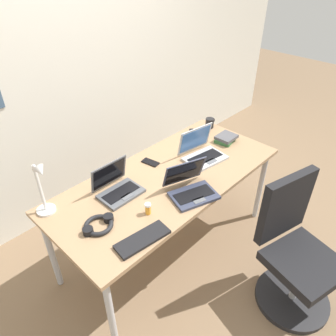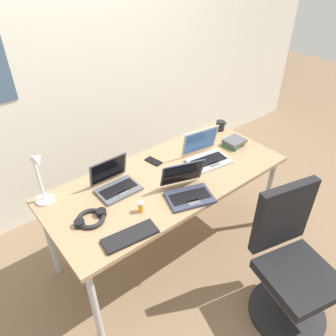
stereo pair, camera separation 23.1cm
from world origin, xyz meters
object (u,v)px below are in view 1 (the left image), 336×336
Objects in this scene: computer_mouse at (193,131)px; office_chair at (294,257)px; cell_phone at (150,162)px; pill_bottle at (148,209)px; coffee_mug at (210,123)px; desk_lamp at (42,189)px; laptop_back_right at (202,152)px; book_stack at (226,138)px; laptop_near_lamp at (117,187)px; laptop_back_left at (191,188)px; external_keyboard at (143,239)px; headphones at (99,225)px.

office_chair reaches higher than computer_mouse.
pill_bottle is (-0.40, -0.40, 0.04)m from cell_phone.
coffee_mug is at bearing 19.96° from pill_bottle.
laptop_back_right is (1.17, -0.29, -0.15)m from desk_lamp.
laptop_back_right is 0.34m from book_stack.
computer_mouse is 0.60m from cell_phone.
desk_lamp is 0.48m from laptop_near_lamp.
computer_mouse is 0.85× the size of coffee_mug.
laptop_back_left is 0.85m from computer_mouse.
book_stack is 0.28m from coffee_mug.
cell_phone is (0.40, 0.10, -0.04)m from laptop_near_lamp.
computer_mouse is (0.26, 0.31, -0.03)m from laptop_back_right.
laptop_back_right is (0.40, 0.23, 0.00)m from laptop_back_left.
laptop_back_right is 1.07× the size of external_keyboard.
desk_lamp reaches higher than pill_bottle.
pill_bottle reaches higher than cell_phone.
headphones is 1.11× the size of book_stack.
laptop_near_lamp is 2.10× the size of cell_phone.
desk_lamp is at bearing 160.94° from laptop_near_lamp.
laptop_back_left reaches higher than computer_mouse.
computer_mouse is at bearing 0.68° from desk_lamp.
desk_lamp is 4.17× the size of computer_mouse.
laptop_back_left is 0.85m from office_chair.
laptop_back_right reaches higher than laptop_near_lamp.
office_chair reaches higher than cell_phone.
laptop_back_right is at bearing 83.78° from office_chair.
coffee_mug is at bearing 67.68° from book_stack.
laptop_back_right is at bearing -13.83° from desk_lamp.
book_stack reaches higher than computer_mouse.
laptop_back_left is 0.66m from headphones.
computer_mouse is 0.10× the size of office_chair.
coffee_mug is at bearing 30.96° from laptop_back_right.
book_stack is at bearing 1.54° from laptop_back_right.
pill_bottle is 1.06m from office_chair.
laptop_near_lamp is 0.81× the size of laptop_back_right.
pill_bottle is 0.70× the size of coffee_mug.
desk_lamp reaches higher than laptop_back_left.
laptop_back_left is at bearing -140.55° from computer_mouse.
cell_phone is 0.14× the size of office_chair.
laptop_back_left is at bearing 15.80° from external_keyboard.
computer_mouse is 0.31m from book_stack.
desk_lamp is 1.14× the size of laptop_back_right.
laptop_back_left is 0.50m from laptop_near_lamp.
desk_lamp is 5.07× the size of pill_bottle.
headphones is 1.36m from book_stack.
coffee_mug is at bearing 6.15° from laptop_near_lamp.
external_keyboard is at bearing -67.73° from headphones.
external_keyboard is at bearing -157.25° from coffee_mug.
desk_lamp is 0.67m from external_keyboard.
laptop_near_lamp is 0.75m from laptop_back_right.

